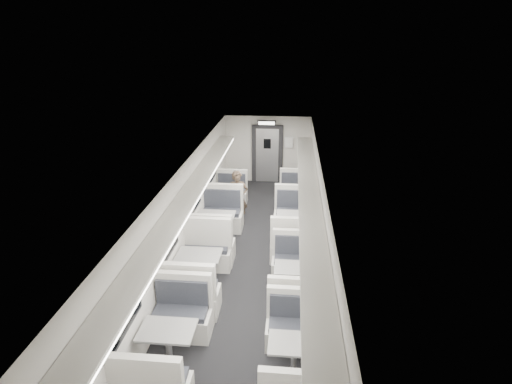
% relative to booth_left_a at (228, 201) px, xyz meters
% --- Properties ---
extents(room, '(3.24, 12.24, 2.64)m').
position_rel_booth_left_a_xyz_m(room, '(1.00, -3.16, 0.84)').
color(room, black).
rests_on(room, ground).
extents(booth_left_a, '(0.98, 1.99, 1.07)m').
position_rel_booth_left_a_xyz_m(booth_left_a, '(0.00, 0.00, 0.00)').
color(booth_left_a, beige).
rests_on(booth_left_a, room).
extents(booth_left_b, '(1.15, 2.34, 1.25)m').
position_rel_booth_left_a_xyz_m(booth_left_b, '(0.00, -1.96, 0.06)').
color(booth_left_b, beige).
rests_on(booth_left_b, room).
extents(booth_left_c, '(1.12, 2.27, 1.21)m').
position_rel_booth_left_a_xyz_m(booth_left_c, '(0.00, -3.84, 0.05)').
color(booth_left_c, beige).
rests_on(booth_left_c, room).
extents(booth_left_d, '(1.06, 2.14, 1.15)m').
position_rel_booth_left_a_xyz_m(booth_left_d, '(0.00, -6.06, 0.03)').
color(booth_left_d, beige).
rests_on(booth_left_d, room).
extents(booth_right_a, '(0.97, 1.97, 1.06)m').
position_rel_booth_left_a_xyz_m(booth_right_a, '(2.00, 0.30, -0.00)').
color(booth_right_a, beige).
rests_on(booth_right_a, room).
extents(booth_right_b, '(1.12, 2.28, 1.22)m').
position_rel_booth_left_a_xyz_m(booth_right_b, '(2.00, -1.73, 0.05)').
color(booth_right_b, beige).
rests_on(booth_right_b, room).
extents(booth_right_c, '(0.99, 2.00, 1.07)m').
position_rel_booth_left_a_xyz_m(booth_right_c, '(2.00, -4.01, 0.00)').
color(booth_right_c, beige).
rests_on(booth_right_c, room).
extents(booth_right_d, '(0.97, 1.96, 1.05)m').
position_rel_booth_left_a_xyz_m(booth_right_d, '(2.00, -6.10, -0.01)').
color(booth_right_d, beige).
rests_on(booth_right_d, room).
extents(passenger, '(0.64, 0.49, 1.57)m').
position_rel_booth_left_a_xyz_m(passenger, '(0.40, -0.74, 0.43)').
color(passenger, black).
rests_on(passenger, room).
extents(window_a, '(0.02, 1.18, 0.84)m').
position_rel_booth_left_a_xyz_m(window_a, '(-0.49, 0.24, 0.99)').
color(window_a, black).
rests_on(window_a, room).
extents(window_b, '(0.02, 1.18, 0.84)m').
position_rel_booth_left_a_xyz_m(window_b, '(-0.49, -1.96, 0.99)').
color(window_b, black).
rests_on(window_b, room).
extents(window_c, '(0.02, 1.18, 0.84)m').
position_rel_booth_left_a_xyz_m(window_c, '(-0.49, -4.16, 0.99)').
color(window_c, black).
rests_on(window_c, room).
extents(window_d, '(0.02, 1.18, 0.84)m').
position_rel_booth_left_a_xyz_m(window_d, '(-0.49, -6.36, 0.99)').
color(window_d, black).
rests_on(window_d, room).
extents(luggage_rack_left, '(0.46, 10.40, 0.09)m').
position_rel_booth_left_a_xyz_m(luggage_rack_left, '(-0.24, -3.46, 1.56)').
color(luggage_rack_left, beige).
rests_on(luggage_rack_left, room).
extents(luggage_rack_right, '(0.46, 10.40, 0.09)m').
position_rel_booth_left_a_xyz_m(luggage_rack_right, '(2.24, -3.46, 1.56)').
color(luggage_rack_right, beige).
rests_on(luggage_rack_right, room).
extents(vestibule_door, '(1.10, 0.13, 2.10)m').
position_rel_booth_left_a_xyz_m(vestibule_door, '(1.00, 2.78, 0.68)').
color(vestibule_door, black).
rests_on(vestibule_door, room).
extents(exit_sign, '(0.62, 0.12, 0.16)m').
position_rel_booth_left_a_xyz_m(exit_sign, '(1.00, 2.29, 1.92)').
color(exit_sign, black).
rests_on(exit_sign, room).
extents(wall_notice, '(0.32, 0.02, 0.40)m').
position_rel_booth_left_a_xyz_m(wall_notice, '(1.75, 2.76, 1.14)').
color(wall_notice, silver).
rests_on(wall_notice, room).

